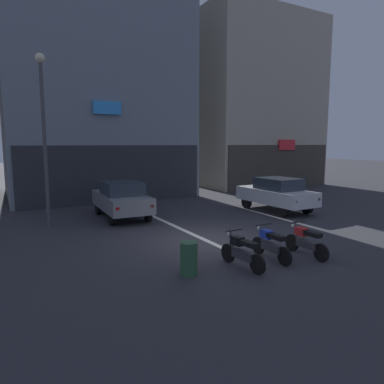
# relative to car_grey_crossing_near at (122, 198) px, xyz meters

# --- Properties ---
(ground_plane) EXTENTS (120.00, 120.00, 0.00)m
(ground_plane) POSITION_rel_car_grey_crossing_near_xyz_m (1.35, -5.00, -0.89)
(ground_plane) COLOR #333338
(lane_centre_line) EXTENTS (0.20, 18.00, 0.01)m
(lane_centre_line) POSITION_rel_car_grey_crossing_near_xyz_m (1.35, 1.00, -0.88)
(lane_centre_line) COLOR silver
(lane_centre_line) RESTS_ON ground
(building_mid_block) EXTENTS (10.66, 9.89, 21.59)m
(building_mid_block) POSITION_rel_car_grey_crossing_near_xyz_m (1.03, 8.91, 9.89)
(building_mid_block) COLOR gray
(building_mid_block) RESTS_ON ground
(building_far_right) EXTENTS (9.82, 8.67, 13.09)m
(building_far_right) POSITION_rel_car_grey_crossing_near_xyz_m (13.68, 8.90, 5.65)
(building_far_right) COLOR #B2A893
(building_far_right) RESTS_ON ground
(car_grey_crossing_near) EXTENTS (1.94, 4.17, 1.64)m
(car_grey_crossing_near) POSITION_rel_car_grey_crossing_near_xyz_m (0.00, 0.00, 0.00)
(car_grey_crossing_near) COLOR black
(car_grey_crossing_near) RESTS_ON ground
(car_white_parked_kerbside) EXTENTS (1.80, 4.12, 1.64)m
(car_white_parked_kerbside) POSITION_rel_car_grey_crossing_near_xyz_m (7.16, -2.09, 0.00)
(car_white_parked_kerbside) COLOR black
(car_white_parked_kerbside) RESTS_ON ground
(street_lamp) EXTENTS (0.36, 0.36, 6.66)m
(street_lamp) POSITION_rel_car_grey_crossing_near_xyz_m (-3.06, -0.18, 3.18)
(street_lamp) COLOR #47474C
(street_lamp) RESTS_ON ground
(motorcycle_black_row_leftmost) EXTENTS (0.55, 1.67, 0.98)m
(motorcycle_black_row_leftmost) POSITION_rel_car_grey_crossing_near_xyz_m (0.78, -7.74, -0.43)
(motorcycle_black_row_leftmost) COLOR black
(motorcycle_black_row_leftmost) RESTS_ON ground
(motorcycle_blue_row_left_mid) EXTENTS (0.55, 1.67, 0.98)m
(motorcycle_blue_row_left_mid) POSITION_rel_car_grey_crossing_near_xyz_m (1.91, -7.60, -0.43)
(motorcycle_blue_row_left_mid) COLOR black
(motorcycle_blue_row_left_mid) RESTS_ON ground
(motorcycle_red_row_centre) EXTENTS (0.55, 1.67, 0.98)m
(motorcycle_red_row_centre) POSITION_rel_car_grey_crossing_near_xyz_m (3.03, -7.85, -0.43)
(motorcycle_red_row_centre) COLOR black
(motorcycle_red_row_centre) RESTS_ON ground
(trash_bin) EXTENTS (0.44, 0.44, 0.85)m
(trash_bin) POSITION_rel_car_grey_crossing_near_xyz_m (-0.69, -7.52, -0.46)
(trash_bin) COLOR #2D5938
(trash_bin) RESTS_ON ground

